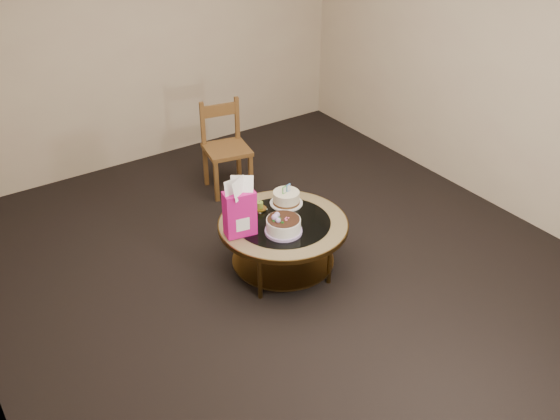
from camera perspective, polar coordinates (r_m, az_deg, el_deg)
ground at (r=5.10m, az=0.27°, el=-5.40°), size 5.00×5.00×0.00m
room_walls at (r=4.35m, az=0.33°, el=11.04°), size 4.52×5.02×2.61m
coffee_table at (r=4.88m, az=0.29°, el=-1.86°), size 1.02×1.02×0.46m
decorated_cake at (r=4.68m, az=0.30°, el=-1.49°), size 0.28×0.28×0.17m
cream_cake at (r=5.04m, az=0.58°, el=1.10°), size 0.27×0.27×0.17m
gift_bag at (r=4.59m, az=-3.72°, el=0.23°), size 0.25×0.20×0.46m
pillar_candle at (r=4.98m, az=-1.87°, el=0.27°), size 0.11×0.11×0.08m
dining_chair at (r=6.05m, az=-5.00°, el=5.77°), size 0.48×0.48×0.88m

